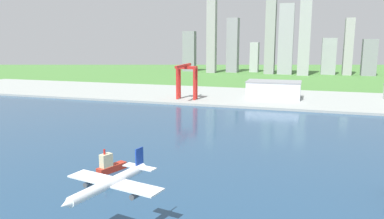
% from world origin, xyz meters
% --- Properties ---
extents(ground_plane, '(2400.00, 2400.00, 0.00)m').
position_xyz_m(ground_plane, '(0.00, 300.00, 0.00)').
color(ground_plane, '#488039').
extents(water_bay, '(840.00, 360.00, 0.15)m').
position_xyz_m(water_bay, '(0.00, 240.00, 0.07)').
color(water_bay, navy).
rests_on(water_bay, ground).
extents(industrial_pier, '(840.00, 140.00, 2.50)m').
position_xyz_m(industrial_pier, '(0.00, 490.00, 1.25)').
color(industrial_pier, '#9BA29D').
rests_on(industrial_pier, ground).
extents(airplane_landing, '(34.76, 37.14, 10.63)m').
position_xyz_m(airplane_landing, '(5.15, 154.59, 23.86)').
color(airplane_landing, white).
extents(tugboat_small, '(10.11, 17.44, 12.98)m').
position_xyz_m(tugboat_small, '(-33.19, 220.59, 3.86)').
color(tugboat_small, '#B22D1E').
rests_on(tugboat_small, water_bay).
extents(port_crane_red, '(21.91, 47.79, 38.97)m').
position_xyz_m(port_crane_red, '(-63.71, 443.89, 30.53)').
color(port_crane_red, red).
rests_on(port_crane_red, industrial_pier).
extents(warehouse_main, '(59.10, 33.91, 19.47)m').
position_xyz_m(warehouse_main, '(27.31, 480.72, 12.26)').
color(warehouse_main, silver).
rests_on(warehouse_main, industrial_pier).
extents(distant_skyline, '(375.77, 68.73, 152.06)m').
position_xyz_m(distant_skyline, '(3.10, 817.45, 57.65)').
color(distant_skyline, gray).
rests_on(distant_skyline, ground).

